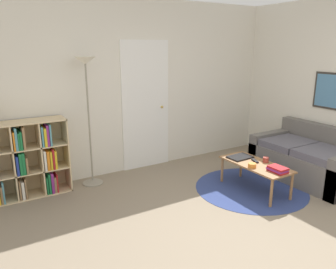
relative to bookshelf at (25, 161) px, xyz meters
The scene contains 13 objects.
ground_plane 3.05m from the bookshelf, 54.84° to the right, with size 14.00×14.00×0.00m, color gray.
wall_back 1.93m from the bookshelf, ahead, with size 7.77×0.11×2.60m.
wall_right 4.37m from the bookshelf, 15.42° to the right, with size 0.08×5.65×2.60m.
rug 3.03m from the bookshelf, 27.09° to the right, with size 1.52×1.52×0.01m.
bookshelf is the anchor object (origin of this frame).
floor_lamp 1.29m from the bookshelf, ahead, with size 0.29×0.29×1.78m.
couch 4.01m from the bookshelf, 22.13° to the right, with size 0.90×1.50×0.76m.
coffee_table 3.02m from the bookshelf, 28.16° to the right, with size 0.45×0.99×0.39m.
laptop 2.88m from the bookshelf, 23.37° to the right, with size 0.34×0.24×0.02m.
bowl 2.93m from the bookshelf, 30.86° to the right, with size 0.11×0.11×0.05m.
book_stack_on_table 3.21m from the bookshelf, 33.81° to the right, with size 0.17×0.23×0.07m.
cup 3.17m from the bookshelf, 27.40° to the right, with size 0.08×0.08×0.07m.
remote 3.04m from the bookshelf, 26.71° to the right, with size 0.10×0.16×0.02m.
Camera 1 is at (-2.22, -1.89, 1.91)m, focal length 35.00 mm.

